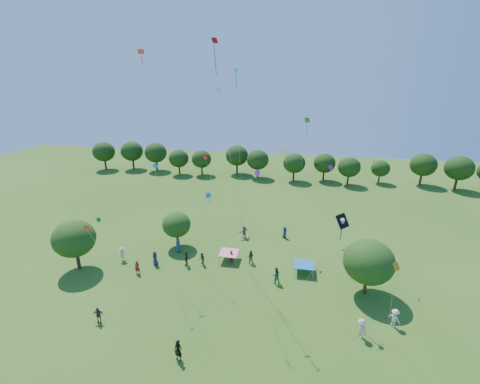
% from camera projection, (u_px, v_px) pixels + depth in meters
% --- Properties ---
extents(near_tree_west, '(4.66, 4.66, 5.96)m').
position_uv_depth(near_tree_west, '(74.00, 239.00, 36.04)').
color(near_tree_west, '#422B19').
rests_on(near_tree_west, ground).
extents(near_tree_north, '(3.66, 3.66, 4.76)m').
position_uv_depth(near_tree_north, '(176.00, 225.00, 41.30)').
color(near_tree_north, '#422B19').
rests_on(near_tree_north, ground).
extents(near_tree_east, '(4.95, 4.95, 5.94)m').
position_uv_depth(near_tree_east, '(369.00, 262.00, 31.74)').
color(near_tree_east, '#422B19').
rests_on(near_tree_east, ground).
extents(treeline, '(88.01, 8.77, 6.77)m').
position_uv_depth(treeline, '(267.00, 160.00, 70.44)').
color(treeline, '#422B19').
rests_on(treeline, ground).
extents(tent_red_stripe, '(2.20, 2.20, 1.10)m').
position_uv_depth(tent_red_stripe, '(229.00, 253.00, 38.60)').
color(tent_red_stripe, red).
rests_on(tent_red_stripe, ground).
extents(tent_blue, '(2.20, 2.20, 1.10)m').
position_uv_depth(tent_blue, '(304.00, 264.00, 36.18)').
color(tent_blue, '#176098').
rests_on(tent_blue, ground).
extents(man_in_black, '(0.75, 0.55, 1.84)m').
position_uv_depth(man_in_black, '(178.00, 351.00, 24.83)').
color(man_in_black, black).
rests_on(man_in_black, ground).
extents(crowd_person_0, '(0.48, 0.87, 1.75)m').
position_uv_depth(crowd_person_0, '(155.00, 258.00, 37.77)').
color(crowd_person_0, navy).
rests_on(crowd_person_0, ground).
extents(crowd_person_1, '(0.67, 0.50, 1.63)m').
position_uv_depth(crowd_person_1, '(137.00, 267.00, 36.02)').
color(crowd_person_1, maroon).
rests_on(crowd_person_1, ground).
extents(crowd_person_2, '(0.80, 0.88, 1.57)m').
position_uv_depth(crowd_person_2, '(202.00, 259.00, 37.72)').
color(crowd_person_2, '#285E29').
rests_on(crowd_person_2, ground).
extents(crowd_person_3, '(1.11, 1.29, 1.82)m').
position_uv_depth(crowd_person_3, '(361.00, 328.00, 27.06)').
color(crowd_person_3, '#BEB098').
rests_on(crowd_person_3, ground).
extents(crowd_person_4, '(0.62, 1.16, 1.90)m').
position_uv_depth(crowd_person_4, '(186.00, 258.00, 37.56)').
color(crowd_person_4, '#403433').
rests_on(crowd_person_4, ground).
extents(crowd_person_5, '(1.43, 1.53, 1.66)m').
position_uv_depth(crowd_person_5, '(347.00, 252.00, 39.10)').
color(crowd_person_5, '#8A507E').
rests_on(crowd_person_5, ground).
extents(crowd_person_6, '(0.81, 0.93, 1.66)m').
position_uv_depth(crowd_person_6, '(285.00, 232.00, 44.25)').
color(crowd_person_6, navy).
rests_on(crowd_person_6, ground).
extents(crowd_person_7, '(0.78, 0.68, 1.78)m').
position_uv_depth(crowd_person_7, '(387.00, 254.00, 38.64)').
color(crowd_person_7, maroon).
rests_on(crowd_person_7, ground).
extents(crowd_person_8, '(1.06, 0.84, 1.90)m').
position_uv_depth(crowd_person_8, '(276.00, 275.00, 34.34)').
color(crowd_person_8, '#26593B').
rests_on(crowd_person_8, ground).
extents(crowd_person_9, '(1.14, 1.20, 1.76)m').
position_uv_depth(crowd_person_9, '(395.00, 318.00, 28.28)').
color(crowd_person_9, beige).
rests_on(crowd_person_9, ground).
extents(crowd_person_10, '(1.00, 0.64, 1.57)m').
position_uv_depth(crowd_person_10, '(98.00, 315.00, 28.79)').
color(crowd_person_10, '#413834').
rests_on(crowd_person_10, ground).
extents(crowd_person_11, '(1.58, 1.66, 1.81)m').
position_uv_depth(crowd_person_11, '(244.00, 232.00, 44.23)').
color(crowd_person_11, '#99597D').
rests_on(crowd_person_11, ground).
extents(crowd_person_12, '(0.73, 0.98, 1.77)m').
position_uv_depth(crowd_person_12, '(178.00, 246.00, 40.61)').
color(crowd_person_12, navy).
rests_on(crowd_person_12, ground).
extents(crowd_person_13, '(0.69, 0.63, 1.56)m').
position_uv_depth(crowd_person_13, '(232.00, 256.00, 38.36)').
color(crowd_person_13, maroon).
rests_on(crowd_person_13, ground).
extents(crowd_person_14, '(0.85, 0.47, 1.70)m').
position_uv_depth(crowd_person_14, '(251.00, 257.00, 38.08)').
color(crowd_person_14, '#275625').
rests_on(crowd_person_14, ground).
extents(crowd_person_15, '(0.91, 1.24, 1.73)m').
position_uv_depth(crowd_person_15, '(122.00, 254.00, 38.68)').
color(crowd_person_15, beige).
rests_on(crowd_person_15, ground).
extents(pirate_kite, '(4.18, 1.40, 8.40)m').
position_uv_depth(pirate_kite, '(342.00, 222.00, 27.79)').
color(pirate_kite, black).
extents(red_high_kite, '(1.50, 9.51, 23.52)m').
position_uv_depth(red_high_kite, '(214.00, 93.00, 32.59)').
color(red_high_kite, red).
extents(small_kite_0, '(2.81, 0.43, 10.20)m').
position_uv_depth(small_kite_0, '(211.00, 178.00, 41.56)').
color(small_kite_0, red).
extents(small_kite_1, '(6.10, 2.16, 5.95)m').
position_uv_depth(small_kite_1, '(95.00, 239.00, 31.24)').
color(small_kite_1, '#FF420D').
extents(small_kite_2, '(1.89, 1.13, 11.50)m').
position_uv_depth(small_kite_2, '(370.00, 177.00, 34.52)').
color(small_kite_2, gold).
extents(small_kite_3, '(3.82, 1.49, 7.18)m').
position_uv_depth(small_kite_3, '(107.00, 238.00, 30.28)').
color(small_kite_3, '#157825').
extents(small_kite_4, '(0.51, 0.75, 11.94)m').
position_uv_depth(small_kite_4, '(159.00, 196.00, 31.39)').
color(small_kite_4, '#1178AF').
extents(small_kite_5, '(2.07, 5.84, 12.06)m').
position_uv_depth(small_kite_5, '(254.00, 200.00, 29.96)').
color(small_kite_5, purple).
extents(small_kite_6, '(2.33, 3.77, 18.75)m').
position_uv_depth(small_kite_6, '(228.00, 149.00, 30.12)').
color(small_kite_6, white).
extents(small_kite_7, '(0.45, 3.22, 20.35)m').
position_uv_depth(small_kite_7, '(239.00, 140.00, 30.57)').
color(small_kite_7, '#0BA8AC').
extents(small_kite_8, '(1.73, 1.27, 22.49)m').
position_uv_depth(small_kite_8, '(142.00, 99.00, 34.96)').
color(small_kite_8, '#BB250B').
extents(small_kite_9, '(1.29, 2.51, 7.11)m').
position_uv_depth(small_kite_9, '(395.00, 275.00, 23.42)').
color(small_kite_9, orange).
extents(small_kite_10, '(1.36, 0.81, 11.48)m').
position_uv_depth(small_kite_10, '(287.00, 167.00, 39.10)').
color(small_kite_10, orange).
extents(small_kite_11, '(1.34, 1.47, 15.27)m').
position_uv_depth(small_kite_11, '(304.00, 144.00, 38.02)').
color(small_kite_11, '#34981B').
extents(small_kite_12, '(2.70, 2.02, 8.50)m').
position_uv_depth(small_kite_12, '(206.00, 207.00, 33.58)').
color(small_kite_12, '#1380C2').
extents(small_kite_13, '(4.41, 4.83, 8.81)m').
position_uv_depth(small_kite_13, '(334.00, 177.00, 41.89)').
color(small_kite_13, '#7E178D').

